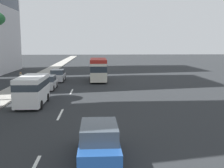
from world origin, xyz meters
TOP-DOWN VIEW (x-y plane):
  - ground_plane at (31.50, 0.00)m, footprint 198.00×198.00m
  - sidewalk_right at (31.50, 6.34)m, footprint 162.00×2.65m
  - lane_stripe_mid at (15.27, 0.00)m, footprint 3.20×0.16m
  - lane_stripe_far at (25.20, 0.00)m, footprint 3.20×0.16m
  - car_lead at (26.97, 2.88)m, footprint 4.07×1.85m
  - car_third at (33.84, 2.66)m, footprint 4.20×1.92m
  - van_fourth at (18.62, 2.74)m, footprint 5.19×2.17m
  - car_fifth at (7.07, -2.78)m, footprint 4.34×1.83m
  - minibus_sixth at (33.75, -3.05)m, footprint 6.80×2.35m
  - pedestrian_near_lamp at (28.04, 6.18)m, footprint 0.39×0.36m

SIDE VIEW (x-z plane):
  - ground_plane at x=31.50m, z-range 0.00..0.00m
  - lane_stripe_mid at x=15.27m, z-range 0.00..0.01m
  - lane_stripe_far at x=25.20m, z-range 0.00..0.01m
  - sidewalk_right at x=31.50m, z-range 0.00..0.15m
  - car_lead at x=26.97m, z-range -0.04..1.53m
  - car_third at x=33.84m, z-range -0.04..1.58m
  - car_fifth at x=7.07m, z-range -0.05..1.65m
  - pedestrian_near_lamp at x=28.04m, z-range 0.25..2.01m
  - van_fourth at x=18.62m, z-range 0.18..2.65m
  - minibus_sixth at x=33.75m, z-range 0.15..3.28m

